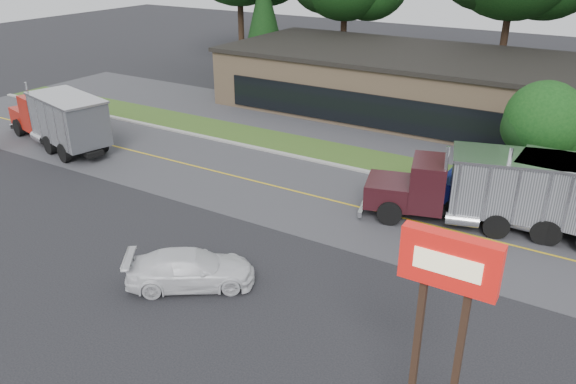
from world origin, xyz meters
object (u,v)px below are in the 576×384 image
object	(u,v)px
bilo_sign	(434,377)
dump_truck_maroon	(483,187)
dump_truck_red	(60,118)
dump_truck_blue	(544,193)
rally_car	(191,269)

from	to	relation	value
bilo_sign	dump_truck_maroon	world-z (taller)	bilo_sign
dump_truck_red	dump_truck_maroon	size ratio (longest dim) A/B	1.03
dump_truck_blue	rally_car	size ratio (longest dim) A/B	1.69
bilo_sign	dump_truck_red	bearing A→B (deg)	159.41
rally_car	dump_truck_blue	bearing A→B (deg)	-78.14
dump_truck_maroon	rally_car	size ratio (longest dim) A/B	1.99
dump_truck_blue	rally_car	xyz separation A→B (m)	(-10.19, -11.24, -1.13)
dump_truck_blue	dump_truck_maroon	size ratio (longest dim) A/B	0.85
dump_truck_blue	rally_car	world-z (taller)	dump_truck_blue
bilo_sign	rally_car	distance (m)	10.08
bilo_sign	dump_truck_maroon	bearing A→B (deg)	98.61
bilo_sign	rally_car	xyz separation A→B (m)	(-9.72, 2.28, -1.35)
dump_truck_blue	dump_truck_maroon	xyz separation A→B (m)	(-2.40, -0.78, 0.01)
dump_truck_blue	bilo_sign	bearing A→B (deg)	89.77
dump_truck_blue	dump_truck_maroon	world-z (taller)	same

